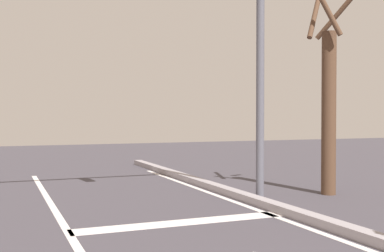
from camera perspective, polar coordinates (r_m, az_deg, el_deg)
stop_bar at (r=7.23m, az=-1.17°, el=-11.62°), size 3.36×0.40×0.01m
traffic_signal_mast at (r=9.11m, az=3.02°, el=12.47°), size 4.34×0.34×5.05m
roadside_tree at (r=10.03m, az=16.23°, el=2.68°), size 1.04×0.95×4.28m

